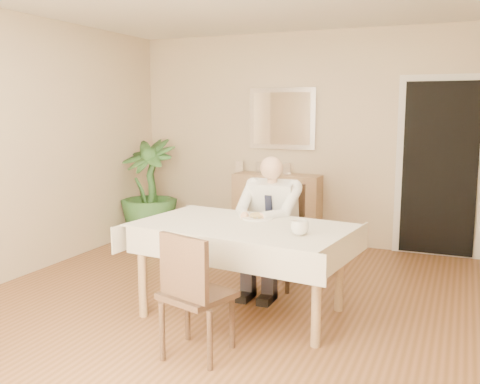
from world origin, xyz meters
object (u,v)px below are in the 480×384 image
at_px(coffee_mug, 300,228).
at_px(sideboard, 277,209).
at_px(chair_far, 278,228).
at_px(seated_man, 267,218).
at_px(chair_near, 192,289).
at_px(dining_table, 242,235).
at_px(potted_palm, 149,190).

distance_m(coffee_mug, sideboard, 2.75).
relative_size(chair_far, seated_man, 0.77).
distance_m(chair_near, sideboard, 3.28).
bearing_deg(seated_man, dining_table, -90.00).
relative_size(sideboard, potted_palm, 0.84).
relative_size(chair_far, potted_palm, 0.74).
bearing_deg(dining_table, coffee_mug, -9.77).
distance_m(dining_table, chair_near, 0.89).
xyz_separation_m(chair_far, sideboard, (-0.51, 1.47, -0.11)).
xyz_separation_m(dining_table, seated_man, (0.00, 0.59, 0.02)).
height_order(dining_table, potted_palm, potted_palm).
height_order(chair_far, coffee_mug, chair_far).
bearing_deg(chair_far, seated_man, -95.72).
distance_m(seated_man, sideboard, 1.86).
bearing_deg(chair_far, dining_table, -95.72).
bearing_deg(sideboard, seated_man, -74.88).
bearing_deg(chair_near, chair_far, 107.74).
bearing_deg(dining_table, chair_near, -82.46).
distance_m(chair_near, seated_man, 1.48).
bearing_deg(potted_palm, sideboard, 16.07).
distance_m(chair_far, seated_man, 0.33).
xyz_separation_m(chair_near, sideboard, (-0.52, 3.23, -0.06)).
xyz_separation_m(seated_man, sideboard, (-0.51, 1.76, -0.26)).
bearing_deg(potted_palm, chair_far, -25.79).
height_order(chair_near, sideboard, chair_near).
xyz_separation_m(chair_near, coffee_mug, (0.52, 0.71, 0.31)).
bearing_deg(coffee_mug, chair_far, 116.71).
relative_size(chair_near, sideboard, 0.81).
xyz_separation_m(chair_near, seated_man, (-0.00, 1.47, 0.20)).
xyz_separation_m(chair_far, coffee_mug, (0.53, -1.05, 0.26)).
height_order(seated_man, sideboard, seated_man).
relative_size(dining_table, coffee_mug, 13.60).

